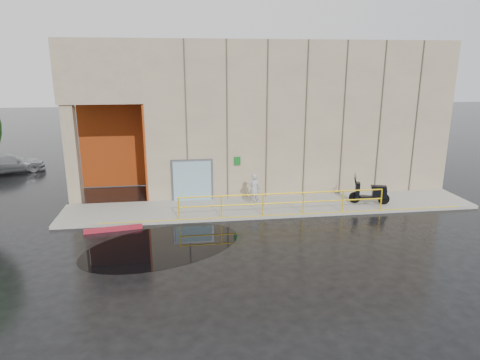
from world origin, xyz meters
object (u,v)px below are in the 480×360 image
object	(u,v)px
red_curb	(113,229)
car_c	(10,163)
person	(254,189)
scooter	(371,187)

from	to	relation	value
red_curb	car_c	bearing A→B (deg)	125.34
person	scooter	xyz separation A→B (m)	(5.68, -0.72, 0.09)
scooter	red_curb	xyz separation A→B (m)	(-12.12, -1.57, -0.92)
person	car_c	xyz separation A→B (m)	(-14.54, 9.13, -0.32)
red_curb	scooter	bearing A→B (deg)	7.36
red_curb	car_c	world-z (taller)	car_c
scooter	car_c	size ratio (longest dim) A/B	0.48
person	red_curb	world-z (taller)	person
person	red_curb	distance (m)	6.89
scooter	red_curb	bearing A→B (deg)	-155.79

